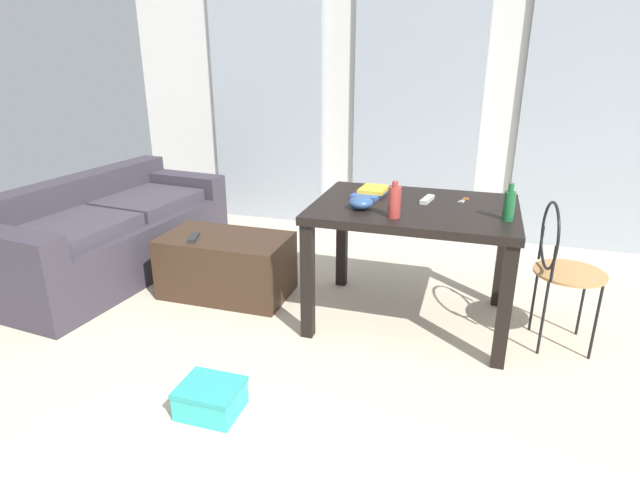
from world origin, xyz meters
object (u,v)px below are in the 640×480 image
Objects in this scene: coffee_table at (227,265)px; shoebox at (211,398)px; scissors at (464,200)px; couch at (108,235)px; tv_remote_on_table at (427,199)px; craft_table at (414,222)px; tv_remote_primary at (194,237)px; book_stack at (372,191)px; wire_chair at (560,259)px; bottle_near at (394,202)px; bottle_far at (509,205)px; bowl at (361,203)px.

shoebox is at bearing -66.80° from coffee_table.
scissors is at bearing 53.40° from shoebox.
couch is at bearing 174.66° from coffee_table.
tv_remote_on_table is 1.46× the size of scissors.
craft_table is 6.98× the size of tv_remote_primary.
book_stack is 1.24m from tv_remote_primary.
coffee_table is at bearing 113.20° from shoebox.
wire_chair reaches higher than tv_remote_primary.
bottle_near reaches higher than tv_remote_on_table.
bottle_far is at bearing -20.65° from tv_remote_primary.
tv_remote_primary is (-1.38, 0.18, -0.42)m from bottle_near.
book_stack is at bearing 1.85° from couch.
book_stack reaches higher than craft_table.
bowl reaches higher than craft_table.
bottle_far is 1.44× the size of bowl.
coffee_table is at bearing -5.34° from couch.
tv_remote_on_table is at bearing -10.19° from book_stack.
tv_remote_primary is (-1.16, -0.27, -0.35)m from book_stack.
bottle_far is 1.19× the size of tv_remote_primary.
wire_chair is 2.01m from shoebox.
tv_remote_primary is at bearing -12.89° from couch.
tv_remote_primary is at bearing -176.01° from craft_table.
bowl is at bearing -148.56° from craft_table.
coffee_table reaches higher than shoebox.
coffee_table is 1.31m from shoebox.
scissors is (0.22, 0.10, -0.01)m from tv_remote_on_table.
craft_table is at bearing -2.40° from couch.
couch reaches higher than tv_remote_primary.
craft_table is 0.84m from wire_chair.
tv_remote_primary is at bearing -170.14° from scissors.
shoebox is at bearing -126.60° from scissors.
coffee_table is 1.45m from tv_remote_on_table.
coffee_table is at bearing 9.62° from tv_remote_primary.
wire_chair is 5.03× the size of tv_remote_primary.
tv_remote_on_table is 1.69m from shoebox.
bowl is at bearing -22.95° from tv_remote_primary.
tv_remote_on_table reaches higher than tv_remote_primary.
bottle_far reaches higher than shoebox.
book_stack is at bearing 169.37° from wire_chair.
tv_remote_on_table is (0.36, -0.06, -0.01)m from book_stack.
craft_table is 0.36m from scissors.
couch is at bearing 175.04° from bottle_far.
bottle_far is 1.19× the size of tv_remote_on_table.
bowl is 0.45m from tv_remote_on_table.
coffee_table is at bearing -179.96° from craft_table.
coffee_table is at bearing -164.97° from tv_remote_on_table.
bottle_far is at bearing 39.37° from shoebox.
shoebox is (-0.47, -1.02, -0.73)m from bowl.
scissors is (-0.24, 0.35, -0.08)m from bottle_far.
tv_remote_primary is (-1.98, 0.05, -0.41)m from bottle_far.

